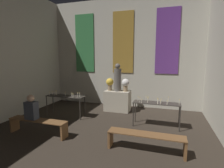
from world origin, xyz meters
name	(u,v)px	position (x,y,z in m)	size (l,w,h in m)	color
wall_back	(123,53)	(0.00, 11.63, 2.59)	(7.43, 0.16, 5.12)	#B2AD9E
altar	(117,101)	(0.00, 10.65, 0.45)	(1.12, 0.65, 0.90)	#ADA38E
statue	(118,79)	(0.00, 10.65, 1.45)	(0.32, 0.32, 1.21)	#5B5651
flower_vase_left	(110,83)	(-0.36, 10.65, 1.23)	(0.33, 0.33, 0.55)	#937A5B
flower_vase_right	(126,84)	(0.36, 10.65, 1.23)	(0.33, 0.33, 0.55)	#937A5B
candle_rack_left	(65,98)	(-1.78, 9.27, 0.75)	(1.56, 0.47, 1.04)	#332D28
candle_rack_right	(156,105)	(1.77, 9.27, 0.75)	(1.56, 0.47, 1.05)	#332D28
pew_back_left	(38,124)	(-1.64, 7.51, 0.34)	(1.91, 0.36, 0.48)	brown
pew_back_right	(146,139)	(1.64, 7.51, 0.34)	(1.91, 0.36, 0.48)	brown
person_seated	(31,108)	(-1.85, 7.51, 0.82)	(0.36, 0.24, 0.76)	#383D47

